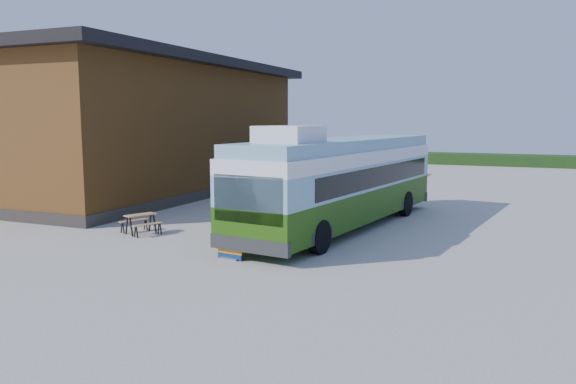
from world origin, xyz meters
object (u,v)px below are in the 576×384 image
at_px(slurry_tanker, 329,165).
at_px(banner, 229,232).
at_px(bus, 342,179).
at_px(person_a, 262,179).
at_px(person_b, 343,193).
at_px(picnic_table, 141,219).

bearing_deg(slurry_tanker, banner, -76.46).
height_order(banner, slurry_tanker, slurry_tanker).
relative_size(bus, slurry_tanker, 1.91).
bearing_deg(bus, person_a, 142.38).
bearing_deg(person_a, bus, -81.49).
bearing_deg(bus, banner, -96.62).
relative_size(person_a, person_b, 1.01).
height_order(bus, slurry_tanker, bus).
relative_size(bus, person_b, 6.97).
bearing_deg(slurry_tanker, bus, -63.91).
height_order(bus, picnic_table, bus).
xyz_separation_m(bus, banner, (-1.58, -6.15, -1.07)).
xyz_separation_m(person_a, person_b, (5.91, -3.89, -0.01)).
xyz_separation_m(person_a, slurry_tanker, (2.56, 3.88, 0.52)).
distance_m(bus, person_a, 9.74).
xyz_separation_m(bus, slurry_tanker, (-4.24, 10.78, -0.44)).
distance_m(banner, picnic_table, 5.34).
relative_size(banner, slurry_tanker, 0.30).
bearing_deg(banner, bus, 83.38).
xyz_separation_m(bus, picnic_table, (-6.48, -4.05, -1.37)).
bearing_deg(person_a, person_b, -69.44).
height_order(banner, person_a, banner).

